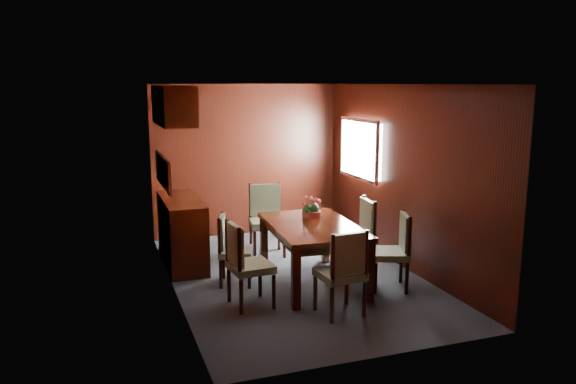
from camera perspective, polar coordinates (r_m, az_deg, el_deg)
name	(u,v)px	position (r m, az deg, el deg)	size (l,w,h in m)	color
ground	(294,277)	(7.19, 0.63, -8.59)	(4.50, 4.50, 0.00)	#343B47
room_shell	(278,146)	(7.10, -1.05, 4.69)	(3.06, 4.52, 2.41)	black
sideboard	(182,231)	(7.70, -10.74, -3.95)	(0.48, 1.40, 0.90)	black
dining_table	(313,233)	(6.79, 2.51, -4.13)	(1.08, 1.64, 0.74)	black
chair_left_near	(244,260)	(6.13, -4.46, -6.90)	(0.48, 0.49, 0.95)	black
chair_left_far	(230,245)	(6.85, -5.89, -5.43)	(0.50, 0.51, 0.87)	black
chair_right_near	(396,247)	(6.76, 10.87, -5.50)	(0.55, 0.56, 0.92)	black
chair_right_far	(359,232)	(7.25, 7.24, -4.04)	(0.49, 0.51, 0.97)	black
chair_head	(344,268)	(5.90, 5.66, -7.72)	(0.48, 0.47, 0.94)	black
chair_foot	(266,215)	(8.01, -2.22, -2.35)	(0.54, 0.52, 1.01)	black
flower_centerpiece	(312,207)	(7.12, 2.43, -1.51)	(0.26, 0.26, 0.26)	#A33E32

